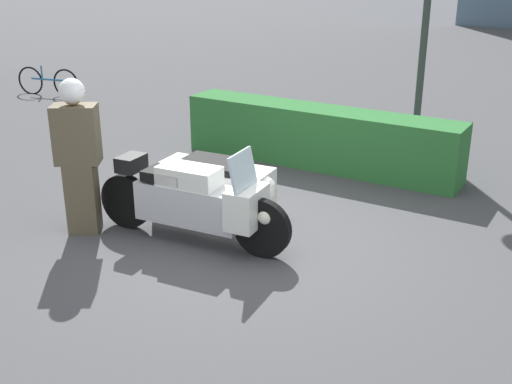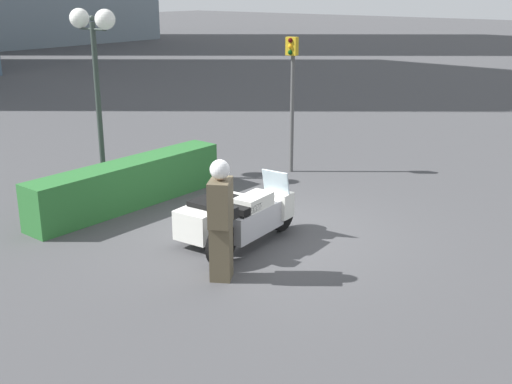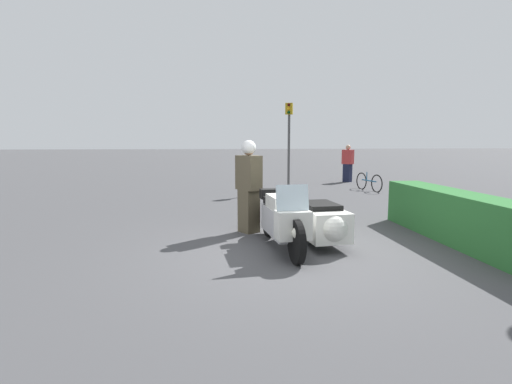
# 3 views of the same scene
# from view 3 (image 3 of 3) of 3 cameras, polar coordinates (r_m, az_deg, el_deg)

# --- Properties ---
(ground_plane) EXTENTS (160.00, 160.00, 0.00)m
(ground_plane) POSITION_cam_3_polar(r_m,az_deg,el_deg) (6.38, 5.61, -9.31)
(ground_plane) COLOR #424244
(police_motorcycle) EXTENTS (2.47, 1.37, 1.16)m
(police_motorcycle) POSITION_cam_3_polar(r_m,az_deg,el_deg) (6.89, 6.95, -4.08)
(police_motorcycle) COLOR black
(police_motorcycle) RESTS_ON ground
(officer_rider) EXTENTS (0.58, 0.52, 1.84)m
(officer_rider) POSITION_cam_3_polar(r_m,az_deg,el_deg) (7.90, -1.04, 1.15)
(officer_rider) COLOR brown
(officer_rider) RESTS_ON ground
(hedge_bush_curbside) EXTENTS (4.39, 0.67, 0.90)m
(hedge_bush_curbside) POSITION_cam_3_polar(r_m,az_deg,el_deg) (7.98, 27.22, -3.37)
(hedge_bush_curbside) COLOR #28662D
(hedge_bush_curbside) RESTS_ON ground
(traffic_light_far) EXTENTS (0.23, 0.29, 3.14)m
(traffic_light_far) POSITION_cam_3_polar(r_m,az_deg,el_deg) (14.46, 4.72, 8.38)
(traffic_light_far) COLOR #4C4C4C
(traffic_light_far) RESTS_ON ground
(pedestrian_bystander) EXTENTS (0.53, 0.52, 1.64)m
(pedestrian_bystander) POSITION_cam_3_polar(r_m,az_deg,el_deg) (18.12, 12.97, 4.00)
(pedestrian_bystander) COLOR #191E38
(pedestrian_bystander) RESTS_ON ground
(bicycle_parked) EXTENTS (1.56, 0.39, 0.69)m
(bicycle_parked) POSITION_cam_3_polar(r_m,az_deg,el_deg) (15.19, 15.82, 1.37)
(bicycle_parked) COLOR black
(bicycle_parked) RESTS_ON ground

